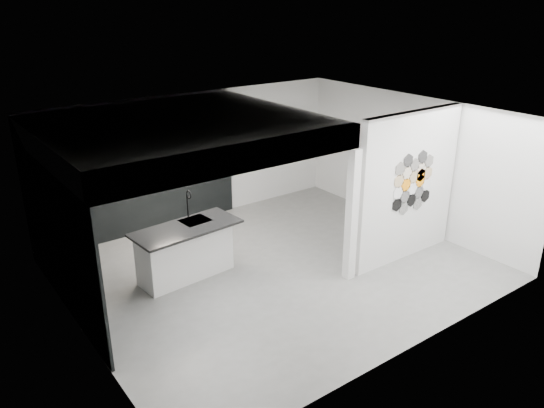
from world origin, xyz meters
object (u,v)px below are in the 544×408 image
at_px(kettle, 184,162).
at_px(bottle_dark, 119,173).
at_px(glass_bowl, 203,159).
at_px(glass_vase, 203,158).
at_px(utensil_cup, 110,177).
at_px(partition_panel, 408,187).
at_px(stockpot, 103,177).
at_px(kitchen_island, 185,251).
at_px(wall_basin, 79,259).

relative_size(kettle, bottle_dark, 1.04).
relative_size(kettle, glass_bowl, 1.27).
bearing_deg(glass_vase, bottle_dark, 180.00).
bearing_deg(utensil_cup, partition_panel, -42.98).
relative_size(partition_panel, stockpot, 13.34).
relative_size(kitchen_island, bottle_dark, 10.65).
height_order(stockpot, utensil_cup, stockpot).
relative_size(partition_panel, glass_bowl, 18.88).
relative_size(wall_basin, kettle, 3.19).
distance_m(partition_panel, bottle_dark, 5.54).
height_order(wall_basin, utensil_cup, utensil_cup).
height_order(kitchen_island, kettle, kitchen_island).
distance_m(partition_panel, glass_vase, 4.39).
height_order(wall_basin, kettle, kettle).
bearing_deg(glass_bowl, kettle, 180.00).
bearing_deg(glass_vase, utensil_cup, 180.00).
height_order(kettle, glass_bowl, kettle).
relative_size(partition_panel, kettle, 14.90).
height_order(kitchen_island, stockpot, kitchen_island).
bearing_deg(glass_bowl, stockpot, 180.00).
height_order(stockpot, kettle, stockpot).
relative_size(partition_panel, utensil_cup, 31.04).
bearing_deg(wall_basin, glass_bowl, 31.35).
xyz_separation_m(bottle_dark, utensil_cup, (-0.18, 0.00, -0.05)).
bearing_deg(kettle, kitchen_island, -115.11).
bearing_deg(utensil_cup, kettle, 0.00).
bearing_deg(bottle_dark, partition_panel, -44.27).
height_order(wall_basin, bottle_dark, bottle_dark).
relative_size(kitchen_island, stockpot, 9.15).
xyz_separation_m(kettle, bottle_dark, (-1.42, 0.00, 0.01)).
relative_size(kitchen_island, utensil_cup, 21.29).
relative_size(stockpot, utensil_cup, 2.33).
xyz_separation_m(wall_basin, glass_bowl, (3.39, 2.07, 0.52)).
height_order(partition_panel, utensil_cup, partition_panel).
relative_size(kettle, utensil_cup, 2.08).
distance_m(stockpot, glass_bowl, 2.20).
relative_size(wall_basin, utensil_cup, 6.65).
xyz_separation_m(partition_panel, kettle, (-2.55, 3.87, -0.00)).
bearing_deg(wall_basin, partition_panel, -18.23).
bearing_deg(glass_vase, stockpot, 180.00).
bearing_deg(glass_vase, kettle, 180.00).
relative_size(bottle_dark, utensil_cup, 2.00).
distance_m(stockpot, utensil_cup, 0.13).
relative_size(stockpot, bottle_dark, 1.16).
bearing_deg(kettle, wall_basin, -141.70).
xyz_separation_m(stockpot, glass_vase, (2.20, 0.00, -0.02)).
distance_m(wall_basin, kitchen_island, 1.81).
distance_m(kettle, bottle_dark, 1.42).
relative_size(wall_basin, kitchen_island, 0.31).
distance_m(wall_basin, glass_vase, 4.01).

